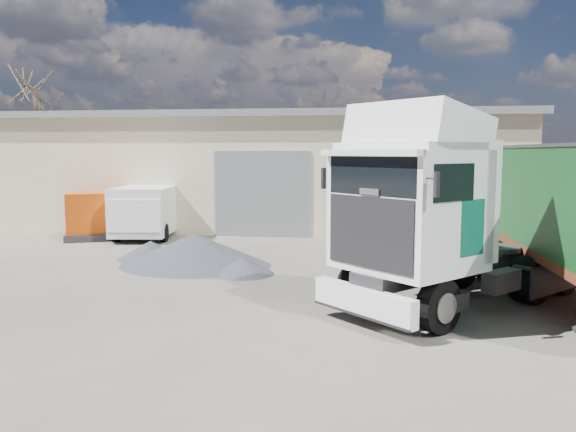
# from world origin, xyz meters

# --- Properties ---
(ground) EXTENTS (120.00, 120.00, 0.00)m
(ground) POSITION_xyz_m (0.00, 0.00, 0.00)
(ground) COLOR #2C2924
(ground) RESTS_ON ground
(warehouse) EXTENTS (30.60, 12.60, 5.42)m
(warehouse) POSITION_xyz_m (-6.00, 16.00, 2.66)
(warehouse) COLOR beige
(warehouse) RESTS_ON ground
(bare_tree) EXTENTS (4.00, 4.00, 9.60)m
(bare_tree) POSITION_xyz_m (-18.00, 20.00, 7.92)
(bare_tree) COLOR #382B21
(bare_tree) RESTS_ON ground
(tractor_unit) EXTENTS (6.51, 6.59, 4.58)m
(tractor_unit) POSITION_xyz_m (3.75, -0.32, 1.92)
(tractor_unit) COLOR black
(tractor_unit) RESTS_ON ground
(box_trailer) EXTENTS (2.63, 11.27, 3.73)m
(box_trailer) POSITION_xyz_m (7.26, 2.19, 2.27)
(box_trailer) COLOR #2D2D30
(box_trailer) RESTS_ON ground
(panel_van) EXTENTS (2.74, 5.44, 2.13)m
(panel_van) POSITION_xyz_m (-6.76, 9.58, 1.10)
(panel_van) COLOR black
(panel_van) RESTS_ON ground
(orange_skip) EXTENTS (3.57, 3.00, 1.91)m
(orange_skip) POSITION_xyz_m (-8.37, 8.73, 0.83)
(orange_skip) COLOR #2D2D30
(orange_skip) RESTS_ON ground
(gravel_heap) EXTENTS (5.65, 4.96, 1.01)m
(gravel_heap) POSITION_xyz_m (-3.12, 3.88, 0.47)
(gravel_heap) COLOR #20232B
(gravel_heap) RESTS_ON ground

